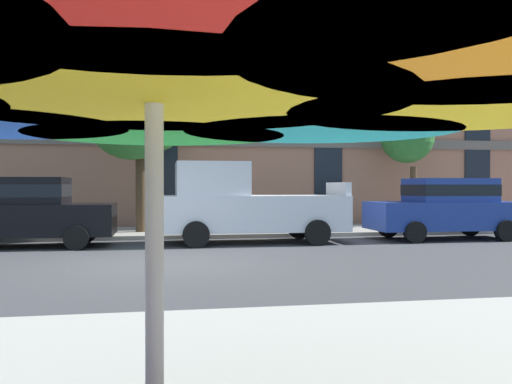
{
  "coord_description": "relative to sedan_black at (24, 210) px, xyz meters",
  "views": [
    {
      "loc": [
        -0.05,
        -10.75,
        1.56
      ],
      "look_at": [
        2.43,
        3.2,
        1.4
      ],
      "focal_mm": 37.64,
      "sensor_mm": 36.0,
      "label": 1
    }
  ],
  "objects": [
    {
      "name": "sedan_blue",
      "position": [
        11.66,
        0.0,
        0.0
      ],
      "size": [
        4.4,
        1.98,
        1.78
      ],
      "color": "navy",
      "rests_on": "ground"
    },
    {
      "name": "sidewalk_far",
      "position": [
        3.49,
        3.1,
        -0.89
      ],
      "size": [
        56.0,
        3.6,
        0.12
      ],
      "primitive_type": "cube",
      "color": "#9E998E",
      "rests_on": "ground"
    },
    {
      "name": "sedan_black",
      "position": [
        0.0,
        0.0,
        0.0
      ],
      "size": [
        4.4,
        1.98,
        1.78
      ],
      "color": "black",
      "rests_on": "ground"
    },
    {
      "name": "apartment_building",
      "position": [
        3.49,
        11.29,
        8.65
      ],
      "size": [
        43.83,
        12.08,
        19.2
      ],
      "color": "#A87056",
      "rests_on": "ground"
    },
    {
      "name": "street_tree_middle",
      "position": [
        2.76,
        2.67,
        2.69
      ],
      "size": [
        3.08,
        2.87,
        5.1
      ],
      "color": "#4C3823",
      "rests_on": "ground"
    },
    {
      "name": "ground_plane",
      "position": [
        3.49,
        -3.7,
        -0.95
      ],
      "size": [
        120.0,
        120.0,
        0.0
      ],
      "primitive_type": "plane",
      "color": "#424244"
    },
    {
      "name": "street_tree_right",
      "position": [
        12.37,
        3.92,
        2.42
      ],
      "size": [
        1.94,
        1.94,
        4.34
      ],
      "color": "#4C3823",
      "rests_on": "ground"
    },
    {
      "name": "pickup_white",
      "position": [
        5.66,
        0.0,
        0.08
      ],
      "size": [
        5.1,
        2.12,
        2.2
      ],
      "color": "silver",
      "rests_on": "ground"
    },
    {
      "name": "patio_umbrella",
      "position": [
        3.43,
        -12.7,
        1.08
      ],
      "size": [
        3.59,
        3.59,
        2.3
      ],
      "color": "silver",
      "rests_on": "ground"
    }
  ]
}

